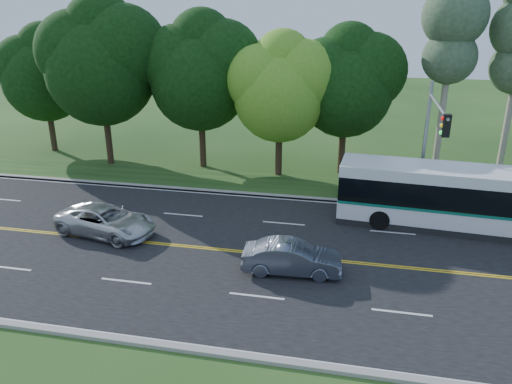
% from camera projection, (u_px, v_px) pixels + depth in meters
% --- Properties ---
extents(ground, '(120.00, 120.00, 0.00)m').
position_uv_depth(ground, '(283.00, 256.00, 22.64)').
color(ground, '#1E4416').
rests_on(ground, ground).
extents(road, '(60.00, 14.00, 0.02)m').
position_uv_depth(road, '(283.00, 256.00, 22.63)').
color(road, black).
rests_on(road, ground).
extents(curb_north, '(60.00, 0.30, 0.15)m').
position_uv_depth(curb_north, '(302.00, 198.00, 29.15)').
color(curb_north, '#9C968D').
rests_on(curb_north, ground).
extents(curb_south, '(60.00, 0.30, 0.15)m').
position_uv_depth(curb_south, '(249.00, 358.00, 16.07)').
color(curb_south, '#9C968D').
rests_on(curb_south, ground).
extents(grass_verge, '(60.00, 4.00, 0.10)m').
position_uv_depth(grass_verge, '(305.00, 187.00, 30.85)').
color(grass_verge, '#1E4416').
rests_on(grass_verge, ground).
extents(lane_markings, '(57.60, 13.82, 0.00)m').
position_uv_depth(lane_markings, '(281.00, 255.00, 22.65)').
color(lane_markings, gold).
rests_on(lane_markings, road).
extents(tree_row, '(44.70, 9.10, 13.84)m').
position_uv_depth(tree_row, '(235.00, 69.00, 32.30)').
color(tree_row, '#301B15').
rests_on(tree_row, ground).
extents(bougainvillea_hedge, '(9.50, 2.25, 1.50)m').
position_uv_depth(bougainvillea_hedge, '(429.00, 190.00, 28.48)').
color(bougainvillea_hedge, maroon).
rests_on(bougainvillea_hedge, ground).
extents(traffic_signal, '(0.42, 6.10, 7.00)m').
position_uv_depth(traffic_signal, '(431.00, 134.00, 24.69)').
color(traffic_signal, '#94979C').
rests_on(traffic_signal, ground).
extents(transit_bus, '(12.20, 3.49, 3.15)m').
position_uv_depth(transit_bus, '(461.00, 200.00, 24.83)').
color(transit_bus, white).
rests_on(transit_bus, road).
extents(sedan, '(4.25, 1.72, 1.37)m').
position_uv_depth(sedan, '(292.00, 258.00, 21.01)').
color(sedan, slate).
rests_on(sedan, road).
extents(suv, '(5.40, 3.25, 1.40)m').
position_uv_depth(suv, '(106.00, 221.00, 24.52)').
color(suv, silver).
rests_on(suv, road).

